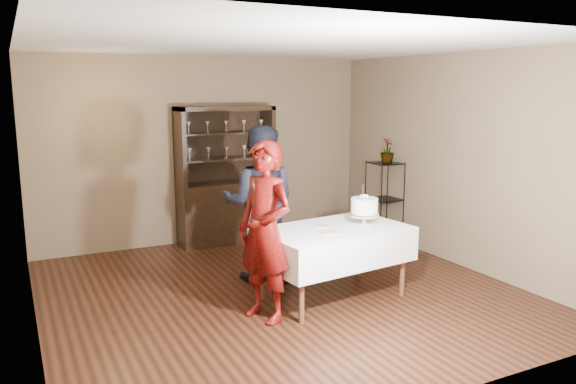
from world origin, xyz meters
name	(u,v)px	position (x,y,z in m)	size (l,w,h in m)	color
floor	(281,292)	(0.00, 0.00, 0.00)	(5.00, 5.00, 0.00)	black
ceiling	(280,44)	(0.00, 0.00, 2.70)	(5.00, 5.00, 0.00)	silver
back_wall	(206,151)	(0.00, 2.50, 1.35)	(5.00, 0.02, 2.70)	brown
wall_left	(26,192)	(-2.50, 0.00, 1.35)	(0.02, 5.00, 2.70)	brown
wall_right	(456,160)	(2.50, 0.00, 1.35)	(0.02, 5.00, 2.70)	brown
china_hutch	(226,198)	(0.20, 2.25, 0.66)	(1.40, 0.48, 2.00)	black
plant_etagere	(384,199)	(2.28, 1.20, 0.65)	(0.42, 0.42, 1.20)	black
cake_table	(333,245)	(0.43, -0.42, 0.60)	(1.67, 1.14, 0.78)	white
woman	(265,232)	(-0.46, -0.59, 0.89)	(0.65, 0.42, 1.77)	#330604
man	(260,204)	(-0.02, 0.52, 0.92)	(0.89, 0.69, 1.83)	black
cake	(364,208)	(0.82, -0.41, 0.96)	(0.34, 0.34, 0.45)	beige
plate_near	(329,232)	(0.28, -0.58, 0.79)	(0.21, 0.21, 0.01)	beige
plate_far	(323,226)	(0.35, -0.32, 0.79)	(0.16, 0.16, 0.01)	beige
potted_plant	(387,151)	(2.29, 1.17, 1.37)	(0.20, 0.20, 0.36)	#4F6E34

